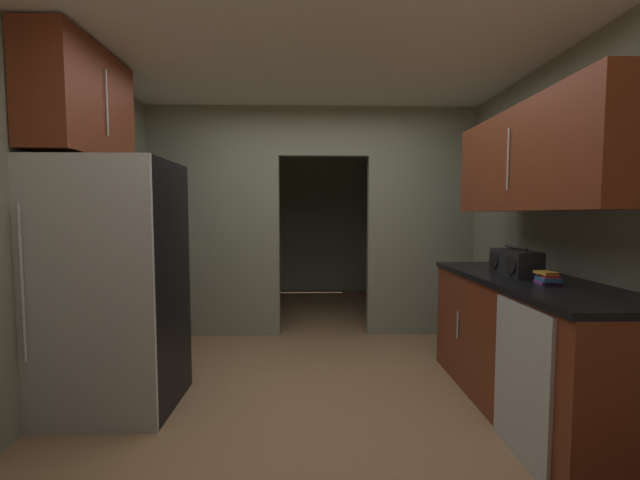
{
  "coord_description": "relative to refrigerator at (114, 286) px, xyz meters",
  "views": [
    {
      "loc": [
        -0.03,
        -2.74,
        1.38
      ],
      "look_at": [
        0.06,
        0.99,
        1.13
      ],
      "focal_mm": 22.08,
      "sensor_mm": 36.0,
      "label": 1
    }
  ],
  "objects": [
    {
      "name": "ground",
      "position": [
        1.41,
        -0.04,
        -0.87
      ],
      "size": [
        20.0,
        20.0,
        0.0
      ],
      "primitive_type": "plane",
      "color": "#93704C"
    },
    {
      "name": "kitchen_overhead_slab",
      "position": [
        1.41,
        0.48,
        1.73
      ],
      "size": [
        4.06,
        7.46,
        0.06
      ],
      "primitive_type": "cube",
      "color": "silver"
    },
    {
      "name": "kitchen_partition",
      "position": [
        1.38,
        1.69,
        0.49
      ],
      "size": [
        3.66,
        0.12,
        2.57
      ],
      "color": "gray",
      "rests_on": "ground"
    },
    {
      "name": "adjoining_room_shell",
      "position": [
        1.41,
        3.52,
        0.41
      ],
      "size": [
        3.66,
        2.64,
        2.57
      ],
      "color": "gray",
      "rests_on": "ground"
    },
    {
      "name": "kitchen_flank_right",
      "position": [
        3.3,
        -0.42,
        0.41
      ],
      "size": [
        0.1,
        4.23,
        2.57
      ],
      "primitive_type": "cube",
      "color": "gray",
      "rests_on": "ground"
    },
    {
      "name": "refrigerator",
      "position": [
        0.0,
        0.0,
        0.0
      ],
      "size": [
        0.84,
        0.76,
        1.75
      ],
      "color": "black",
      "rests_on": "ground"
    },
    {
      "name": "lower_cabinet_run",
      "position": [
        2.9,
        -0.13,
        -0.4
      ],
      "size": [
        0.69,
        1.89,
        0.94
      ],
      "color": "maroon",
      "rests_on": "ground"
    },
    {
      "name": "dishwasher",
      "position": [
        2.56,
        -0.66,
        -0.43
      ],
      "size": [
        0.02,
        0.56,
        0.88
      ],
      "color": "#B7BABC",
      "rests_on": "ground"
    },
    {
      "name": "upper_cabinet_counterside",
      "position": [
        2.9,
        -0.13,
        0.88
      ],
      "size": [
        0.36,
        1.7,
        0.69
      ],
      "color": "maroon"
    },
    {
      "name": "upper_cabinet_fridgeside",
      "position": [
        -0.24,
        0.1,
        1.29
      ],
      "size": [
        0.36,
        0.92,
        0.77
      ],
      "color": "maroon"
    },
    {
      "name": "boombox",
      "position": [
        2.87,
        0.01,
        0.16
      ],
      "size": [
        0.2,
        0.42,
        0.21
      ],
      "color": "black",
      "rests_on": "lower_cabinet_run"
    },
    {
      "name": "book_stack",
      "position": [
        2.89,
        -0.35,
        0.1
      ],
      "size": [
        0.14,
        0.16,
        0.08
      ],
      "color": "#8C3893",
      "rests_on": "lower_cabinet_run"
    }
  ]
}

